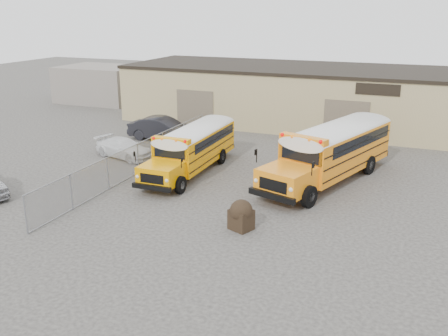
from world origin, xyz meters
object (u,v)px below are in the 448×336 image
at_px(school_bus_left, 227,126).
at_px(tarp_bundle, 241,214).
at_px(school_bus_right, 381,127).
at_px(car_dark, 163,129).
at_px(car_white, 124,148).

bearing_deg(school_bus_left, tarp_bundle, -65.40).
distance_m(school_bus_right, tarp_bundle, 15.17).
bearing_deg(school_bus_left, school_bus_right, 12.60).
height_order(school_bus_right, car_dark, school_bus_right).
distance_m(school_bus_left, school_bus_right, 10.22).
distance_m(school_bus_left, tarp_bundle, 13.51).
bearing_deg(car_dark, school_bus_left, -93.31).
bearing_deg(car_white, tarp_bundle, -110.60).
height_order(school_bus_left, tarp_bundle, school_bus_left).
xyz_separation_m(tarp_bundle, car_dark, (-10.75, 12.43, 0.13)).
xyz_separation_m(school_bus_right, car_dark, (-15.11, -2.05, -0.99)).
relative_size(school_bus_right, tarp_bundle, 8.08).
height_order(tarp_bundle, car_white, tarp_bundle).
relative_size(tarp_bundle, car_white, 0.33).
bearing_deg(car_dark, school_bus_right, -83.59).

